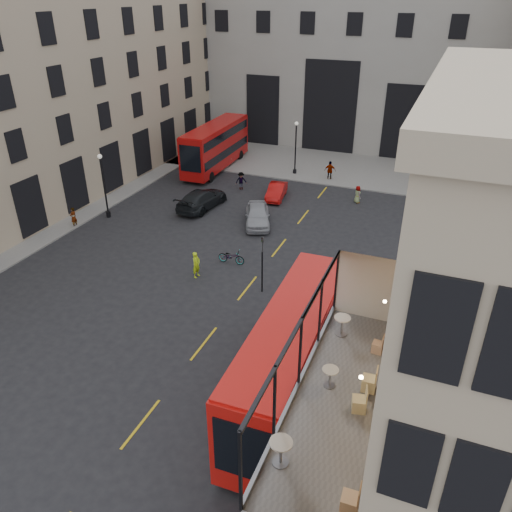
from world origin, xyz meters
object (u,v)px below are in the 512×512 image
at_px(pedestrian_b, 241,181).
at_px(cafe_table_far, 342,323).
at_px(bus_near, 291,353).
at_px(cafe_chair_d, 378,347).
at_px(car_a, 257,215).
at_px(bicycle, 231,257).
at_px(pedestrian_c, 330,171).
at_px(pedestrian_e, 73,217).
at_px(cafe_table_near, 281,449).
at_px(street_lamp_a, 105,190).
at_px(cafe_table_mid, 330,375).
at_px(pedestrian_a, 228,159).
at_px(bus_far, 216,144).
at_px(car_b, 276,191).
at_px(pedestrian_d, 358,194).
at_px(cafe_chair_b, 359,403).
at_px(cyclist, 196,265).
at_px(car_c, 202,199).
at_px(cafe_chair_a, 351,502).
at_px(cafe_chair_c, 369,383).
at_px(street_lamp_b, 295,151).
at_px(traffic_light_near, 262,257).
at_px(traffic_light_far, 187,158).

distance_m(pedestrian_b, cafe_table_far, 29.12).
distance_m(bus_near, cafe_chair_d, 4.48).
relative_size(car_a, pedestrian_b, 2.84).
xyz_separation_m(bicycle, pedestrian_c, (2.01, 19.06, 0.45)).
distance_m(car_a, cafe_table_far, 21.19).
relative_size(pedestrian_e, cafe_table_near, 1.92).
xyz_separation_m(street_lamp_a, cafe_table_mid, (22.98, -17.56, 2.68)).
height_order(bus_near, car_a, bus_near).
bearing_deg(pedestrian_a, car_a, -57.05).
height_order(bus_far, car_b, bus_far).
relative_size(pedestrian_d, cafe_chair_d, 1.93).
bearing_deg(cafe_table_near, cafe_chair_b, 59.73).
distance_m(cyclist, cafe_table_mid, 17.00).
bearing_deg(car_c, cafe_chair_a, 130.24).
bearing_deg(cafe_chair_c, cyclist, 138.71).
bearing_deg(pedestrian_e, car_c, 135.17).
height_order(street_lamp_a, cafe_table_near, cafe_table_near).
distance_m(car_a, cyclist, 9.15).
bearing_deg(street_lamp_a, cafe_chair_d, -31.97).
xyz_separation_m(street_lamp_b, pedestrian_b, (-3.35, -5.97, -1.56)).
xyz_separation_m(street_lamp_b, car_c, (-4.68, -11.37, -1.58)).
height_order(pedestrian_a, cafe_chair_c, cafe_chair_c).
bearing_deg(pedestrian_e, traffic_light_near, 80.53).
xyz_separation_m(street_lamp_b, cafe_chair_b, (13.17, -34.31, 2.48)).
bearing_deg(cafe_chair_a, cafe_chair_c, 94.62).
bearing_deg(car_b, cafe_table_mid, -75.33).
relative_size(traffic_light_far, bicycle, 2.00).
xyz_separation_m(bus_near, cyclist, (-9.15, 8.16, -1.69)).
relative_size(traffic_light_near, car_b, 0.96).
bearing_deg(cafe_chair_d, cafe_table_near, -105.97).
xyz_separation_m(pedestrian_c, pedestrian_d, (3.75, -4.90, -0.17)).
relative_size(bus_far, pedestrian_b, 6.90).
xyz_separation_m(pedestrian_d, cafe_chair_d, (5.75, -25.90, 4.07)).
xyz_separation_m(bus_near, cafe_chair_c, (3.79, -3.20, 2.31)).
distance_m(street_lamp_b, pedestrian_d, 9.25).
bearing_deg(bus_far, traffic_light_far, -99.70).
bearing_deg(pedestrian_c, street_lamp_a, 36.78).
distance_m(car_b, bicycle, 12.57).
bearing_deg(street_lamp_b, traffic_light_far, -146.31).
relative_size(cyclist, cafe_chair_d, 2.24).
height_order(cafe_table_mid, cafe_chair_b, cafe_chair_b).
xyz_separation_m(cyclist, cafe_table_mid, (11.63, -11.67, 4.19)).
xyz_separation_m(pedestrian_b, pedestrian_e, (-8.95, -12.64, -0.01)).
bearing_deg(car_c, pedestrian_c, -121.64).
height_order(pedestrian_b, pedestrian_e, pedestrian_b).
xyz_separation_m(cafe_chair_b, cafe_chair_d, (0.05, 3.20, -0.03)).
bearing_deg(pedestrian_c, traffic_light_far, 14.06).
relative_size(car_b, cafe_chair_d, 4.96).
bearing_deg(car_a, cafe_chair_d, -78.95).
distance_m(pedestrian_a, cafe_chair_b, 39.79).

